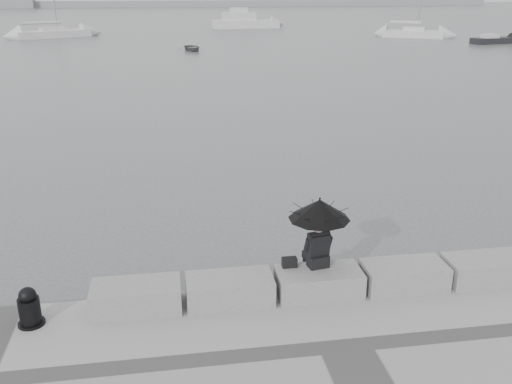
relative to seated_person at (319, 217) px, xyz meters
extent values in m
plane|color=#494B4E|center=(-0.02, 0.24, -2.00)|extent=(360.00, 360.00, 0.00)
cube|color=slate|center=(-3.42, -0.21, -1.25)|extent=(1.60, 0.80, 0.50)
cube|color=slate|center=(-1.72, -0.21, -1.25)|extent=(1.60, 0.80, 0.50)
cube|color=slate|center=(-0.02, -0.21, -1.25)|extent=(1.60, 0.80, 0.50)
cube|color=slate|center=(1.68, -0.21, -1.25)|extent=(1.60, 0.80, 0.50)
cube|color=slate|center=(3.38, -0.21, -1.25)|extent=(1.60, 0.80, 0.50)
sphere|color=#726056|center=(0.00, 0.02, -0.22)|extent=(0.21, 0.21, 0.21)
cylinder|color=black|center=(0.00, 0.01, -0.15)|extent=(0.02, 0.02, 1.00)
cone|color=black|center=(0.00, 0.01, 0.15)|extent=(1.16, 1.16, 0.38)
sphere|color=black|center=(0.00, 0.01, 0.37)|extent=(0.04, 0.04, 0.04)
cube|color=black|center=(-0.54, 0.04, -0.91)|extent=(0.28, 0.16, 0.18)
cylinder|color=black|center=(-5.21, -0.44, -1.47)|extent=(0.46, 0.46, 0.06)
cylinder|color=black|center=(-5.21, -0.44, -1.24)|extent=(0.37, 0.37, 0.52)
sphere|color=black|center=(-5.21, -0.44, -0.93)|extent=(0.30, 0.30, 0.30)
cube|color=gray|center=(-0.02, 155.24, -1.20)|extent=(180.00, 6.00, 1.60)
cube|color=white|center=(-15.52, 63.24, -1.65)|extent=(8.61, 5.75, 0.90)
cube|color=white|center=(-15.52, 63.24, -1.05)|extent=(3.34, 2.70, 0.50)
cylinder|color=gray|center=(-15.52, 63.24, -0.40)|extent=(4.31, 2.10, 0.10)
cube|color=white|center=(26.72, 56.67, -1.65)|extent=(7.25, 5.44, 0.90)
cube|color=white|center=(26.72, 56.67, -1.05)|extent=(2.90, 2.57, 0.50)
cylinder|color=gray|center=(26.72, 56.67, -0.40)|extent=(3.48, 1.97, 0.10)
cube|color=white|center=(9.08, 74.50, -1.50)|extent=(9.48, 2.89, 1.20)
cube|color=white|center=(9.08, 74.50, -0.40)|extent=(4.75, 2.24, 1.20)
cube|color=white|center=(9.08, 74.50, 0.50)|extent=(2.38, 1.62, 0.60)
cylinder|color=gray|center=(9.08, 74.50, 1.60)|extent=(0.08, 0.08, 1.60)
cube|color=black|center=(32.45, 48.57, -1.75)|extent=(5.65, 2.60, 0.70)
cube|color=white|center=(32.45, 48.57, -1.25)|extent=(1.83, 1.49, 0.50)
imported|color=slate|center=(-0.01, 46.68, -1.74)|extent=(3.37, 2.01, 0.53)
camera|label=1|loc=(-2.69, -9.45, 4.08)|focal=40.00mm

